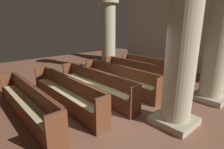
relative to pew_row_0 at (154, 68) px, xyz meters
The scene contains 14 objects.
ground_plane 3.67m from the pew_row_0, 74.50° to the right, with size 19.20×19.20×0.00m, color brown.
back_wall 3.27m from the pew_row_0, 69.34° to the left, with size 10.00×0.16×4.50m, color beige.
pew_row_0 is the anchor object (origin of this frame).
pew_row_1 1.11m from the pew_row_0, 90.00° to the right, with size 3.74×0.46×0.91m.
pew_row_2 2.23m from the pew_row_0, 90.00° to the right, with size 3.74×0.47×0.91m.
pew_row_3 3.34m from the pew_row_0, 90.00° to the right, with size 3.74×0.46×0.91m.
pew_row_4 4.45m from the pew_row_0, 90.00° to the right, with size 3.74×0.46×0.91m.
pew_row_5 5.56m from the pew_row_0, 90.00° to the right, with size 3.74×0.47×0.91m.
pillar_aisle_side 3.15m from the pew_row_0, 12.10° to the right, with size 1.07×1.07×3.76m.
pillar_far_side 3.08m from the pew_row_0, behind, with size 1.07×1.07×3.76m.
pillar_aisle_rear 4.21m from the pew_row_0, 46.21° to the right, with size 1.04×1.04×3.76m.
lectern 1.19m from the pew_row_0, 49.95° to the left, with size 0.48×0.45×1.08m.
hymn_book 3.33m from the pew_row_0, 107.89° to the right, with size 0.17×0.22×0.03m, color black.
kneeler_box_navy 2.69m from the pew_row_0, 34.89° to the right, with size 0.43×0.24×0.22m, color navy.
Camera 1 is at (3.76, -3.26, 2.48)m, focal length 28.75 mm.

